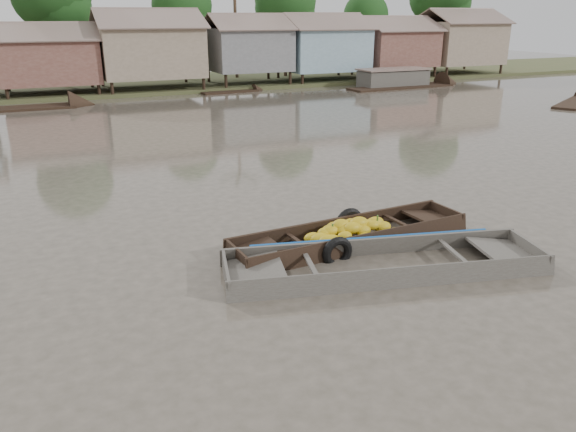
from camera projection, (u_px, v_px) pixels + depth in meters
name	position (u px, v px, depth m)	size (l,w,h in m)	color
ground	(312.00, 259.00, 12.08)	(120.00, 120.00, 0.00)	#474137
riverbank	(150.00, 43.00, 39.56)	(120.00, 12.47, 10.22)	#384723
banana_boat	(348.00, 236.00, 12.88)	(5.89, 1.74, 0.81)	black
viewer_boat	(384.00, 268.00, 11.56)	(6.85, 3.26, 0.53)	#3F3B35
distant_boats	(310.00, 91.00, 37.09)	(46.72, 15.81, 1.38)	black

